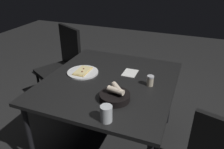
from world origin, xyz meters
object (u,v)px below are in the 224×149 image
dining_table (110,85)px  chair_near (64,62)px  beer_glass (106,114)px  pizza_plate (83,72)px  pepper_shaker (150,81)px  bread_basket (115,96)px

dining_table → chair_near: (-0.54, -0.82, -0.14)m
beer_glass → chair_near: bearing=-135.9°
beer_glass → chair_near: (-1.04, -1.01, -0.24)m
dining_table → chair_near: size_ratio=1.24×
dining_table → beer_glass: (0.50, 0.18, 0.10)m
pizza_plate → beer_glass: 0.71m
beer_glass → chair_near: 1.47m
dining_table → pepper_shaker: size_ratio=13.35×
bread_basket → dining_table: bearing=-150.6°
dining_table → beer_glass: size_ratio=10.61×
dining_table → beer_glass: beer_glass is taller
beer_glass → pizza_plate: bearing=-139.6°
chair_near → dining_table: bearing=56.9°
dining_table → bread_basket: bread_basket is taller
pepper_shaker → chair_near: (-0.50, -1.16, -0.23)m
beer_glass → pepper_shaker: size_ratio=1.26×
dining_table → pizza_plate: bearing=-97.0°
pizza_plate → beer_glass: (0.54, 0.46, 0.04)m
pepper_shaker → chair_near: bearing=-113.3°
dining_table → beer_glass: 0.55m
pizza_plate → pepper_shaker: bearing=90.1°
bread_basket → chair_near: (-0.80, -0.97, -0.22)m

